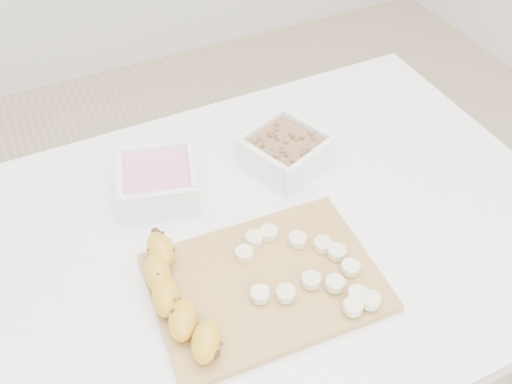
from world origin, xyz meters
name	(u,v)px	position (x,y,z in m)	size (l,w,h in m)	color
table	(263,266)	(0.00, 0.00, 0.65)	(1.00, 0.70, 0.75)	white
bowl_yogurt	(158,181)	(-0.12, 0.15, 0.78)	(0.16, 0.16, 0.06)	white
bowl_granola	(285,150)	(0.10, 0.13, 0.78)	(0.17, 0.17, 0.06)	white
cutting_board	(265,282)	(-0.05, -0.10, 0.76)	(0.33, 0.23, 0.01)	#B2804E
banana	(178,297)	(-0.17, -0.09, 0.78)	(0.06, 0.22, 0.04)	gold
banana_slices	(310,269)	(0.02, -0.12, 0.77)	(0.17, 0.20, 0.02)	beige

